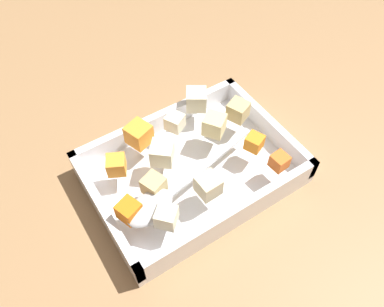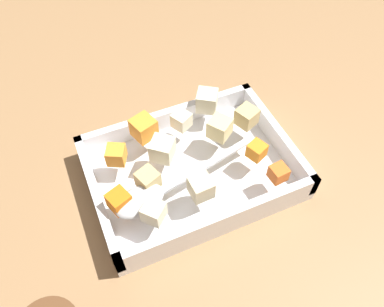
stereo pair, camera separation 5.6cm
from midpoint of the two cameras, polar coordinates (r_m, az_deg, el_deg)
name	(u,v)px [view 1 (the left image)]	position (r m, az deg, el deg)	size (l,w,h in m)	color
ground_plane	(187,183)	(0.60, -3.40, -4.61)	(4.00, 4.00, 0.00)	#936D47
baking_dish	(192,171)	(0.60, -2.68, -2.81)	(0.31, 0.22, 0.05)	silver
carrot_chunk_far_left	(254,142)	(0.57, 6.49, 1.48)	(0.02, 0.02, 0.02)	orange
carrot_chunk_heap_top	(116,165)	(0.56, -13.99, -1.84)	(0.03, 0.03, 0.03)	orange
carrot_chunk_near_left	(139,134)	(0.58, -10.61, 2.63)	(0.03, 0.03, 0.03)	orange
carrot_chunk_under_handle	(129,211)	(0.52, -12.43, -8.49)	(0.03, 0.03, 0.03)	orange
carrot_chunk_corner_se	(279,161)	(0.56, 10.04, -1.34)	(0.02, 0.02, 0.02)	orange
potato_chunk_corner_nw	(210,185)	(0.52, -0.43, -4.86)	(0.03, 0.03, 0.03)	beige
potato_chunk_corner_sw	(154,185)	(0.53, -8.70, -4.89)	(0.03, 0.03, 0.03)	tan
potato_chunk_mid_left	(214,125)	(0.59, 0.60, 4.13)	(0.03, 0.03, 0.03)	#E0CC89
potato_chunk_corner_ne	(166,217)	(0.50, -7.04, -9.50)	(0.03, 0.03, 0.03)	beige
potato_chunk_back_center	(175,122)	(0.60, -5.24, 4.50)	(0.03, 0.03, 0.03)	beige
potato_chunk_heap_side	(238,110)	(0.61, 4.23, 6.21)	(0.03, 0.03, 0.03)	tan
potato_chunk_far_right	(196,99)	(0.62, -1.95, 7.85)	(0.03, 0.03, 0.03)	beige
potato_chunk_near_right	(162,153)	(0.56, -7.31, -0.13)	(0.03, 0.03, 0.03)	beige
serving_spoon	(158,202)	(0.52, -8.21, -7.28)	(0.24, 0.07, 0.02)	silver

